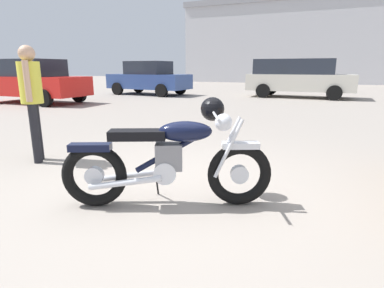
{
  "coord_description": "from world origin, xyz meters",
  "views": [
    {
      "loc": [
        1.32,
        -2.93,
        1.36
      ],
      "look_at": [
        0.03,
        0.24,
        0.52
      ],
      "focal_mm": 29.11,
      "sensor_mm": 36.0,
      "label": 1
    }
  ],
  "objects_px": {
    "vintage_motorcycle": "(173,158)",
    "white_estate_far": "(149,78)",
    "blue_hatchback_right": "(35,81)",
    "silver_sedan_mid": "(298,77)",
    "bystander": "(31,92)"
  },
  "relations": [
    {
      "from": "blue_hatchback_right",
      "to": "silver_sedan_mid",
      "type": "distance_m",
      "value": 11.28
    },
    {
      "from": "white_estate_far",
      "to": "silver_sedan_mid",
      "type": "bearing_deg",
      "value": 16.61
    },
    {
      "from": "vintage_motorcycle",
      "to": "white_estate_far",
      "type": "bearing_deg",
      "value": 97.1
    },
    {
      "from": "blue_hatchback_right",
      "to": "vintage_motorcycle",
      "type": "bearing_deg",
      "value": 144.3
    },
    {
      "from": "bystander",
      "to": "blue_hatchback_right",
      "type": "distance_m",
      "value": 8.73
    },
    {
      "from": "bystander",
      "to": "silver_sedan_mid",
      "type": "bearing_deg",
      "value": 38.14
    },
    {
      "from": "blue_hatchback_right",
      "to": "silver_sedan_mid",
      "type": "height_order",
      "value": "silver_sedan_mid"
    },
    {
      "from": "bystander",
      "to": "white_estate_far",
      "type": "height_order",
      "value": "white_estate_far"
    },
    {
      "from": "bystander",
      "to": "silver_sedan_mid",
      "type": "relative_size",
      "value": 0.35
    },
    {
      "from": "blue_hatchback_right",
      "to": "white_estate_far",
      "type": "xyz_separation_m",
      "value": [
        2.15,
        5.09,
        0.0
      ]
    },
    {
      "from": "vintage_motorcycle",
      "to": "white_estate_far",
      "type": "relative_size",
      "value": 0.45
    },
    {
      "from": "blue_hatchback_right",
      "to": "silver_sedan_mid",
      "type": "bearing_deg",
      "value": -145.8
    },
    {
      "from": "bystander",
      "to": "blue_hatchback_right",
      "type": "xyz_separation_m",
      "value": [
        -6.51,
        5.82,
        -0.18
      ]
    },
    {
      "from": "blue_hatchback_right",
      "to": "bystander",
      "type": "bearing_deg",
      "value": 137.99
    },
    {
      "from": "silver_sedan_mid",
      "to": "white_estate_far",
      "type": "distance_m",
      "value": 7.27
    }
  ]
}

